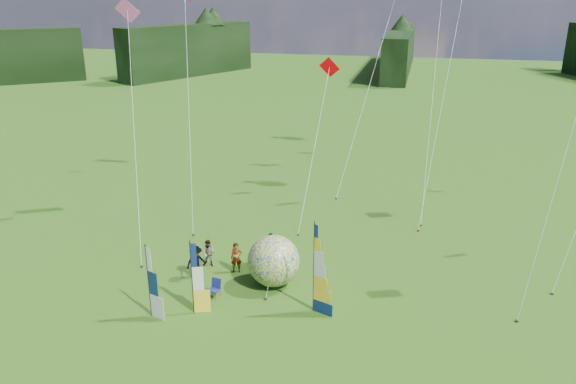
% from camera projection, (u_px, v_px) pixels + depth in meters
% --- Properties ---
extents(ground, '(220.00, 220.00, 0.00)m').
position_uv_depth(ground, '(289.00, 348.00, 23.56)').
color(ground, '#456719').
rests_on(ground, ground).
extents(treeline_ring, '(210.00, 210.00, 8.00)m').
position_uv_depth(treeline_ring, '(289.00, 263.00, 22.19)').
color(treeline_ring, black).
rests_on(treeline_ring, ground).
extents(feather_banner_main, '(1.16, 0.52, 4.40)m').
position_uv_depth(feather_banner_main, '(314.00, 269.00, 25.58)').
color(feather_banner_main, navy).
rests_on(feather_banner_main, ground).
extents(side_banner_left, '(0.98, 0.39, 3.57)m').
position_uv_depth(side_banner_left, '(192.00, 279.00, 25.54)').
color(side_banner_left, yellow).
rests_on(side_banner_left, ground).
extents(side_banner_far, '(1.01, 0.43, 3.52)m').
position_uv_depth(side_banner_far, '(149.00, 282.00, 25.31)').
color(side_banner_far, white).
rests_on(side_banner_far, ground).
extents(bol_inflatable, '(3.38, 3.38, 2.64)m').
position_uv_depth(bol_inflatable, '(274.00, 261.00, 28.24)').
color(bol_inflatable, '#002391').
rests_on(bol_inflatable, ground).
extents(spectator_a, '(0.70, 0.58, 1.65)m').
position_uv_depth(spectator_a, '(236.00, 258.00, 29.68)').
color(spectator_a, '#66594C').
rests_on(spectator_a, ground).
extents(spectator_b, '(0.76, 0.41, 1.53)m').
position_uv_depth(spectator_b, '(209.00, 253.00, 30.31)').
color(spectator_b, '#66594C').
rests_on(spectator_b, ground).
extents(spectator_c, '(1.08, 1.18, 1.81)m').
position_uv_depth(spectator_c, '(196.00, 262.00, 29.00)').
color(spectator_c, '#66594C').
rests_on(spectator_c, ground).
extents(spectator_d, '(1.07, 0.52, 1.76)m').
position_uv_depth(spectator_d, '(271.00, 248.00, 30.62)').
color(spectator_d, '#66594C').
rests_on(spectator_d, ground).
extents(camp_chair, '(0.64, 0.64, 0.95)m').
position_uv_depth(camp_chair, '(214.00, 289.00, 27.30)').
color(camp_chair, navy).
rests_on(camp_chair, ground).
extents(kite_whale, '(6.50, 14.11, 19.27)m').
position_uv_depth(kite_whale, '(436.00, 62.00, 37.29)').
color(kite_whale, black).
rests_on(kite_whale, ground).
extents(kite_rainbow_delta, '(9.54, 12.03, 17.38)m').
position_uv_depth(kite_rainbow_delta, '(187.00, 85.00, 34.11)').
color(kite_rainbow_delta, '#EC0027').
rests_on(kite_rainbow_delta, ground).
extents(kite_parafoil, '(7.24, 8.87, 14.63)m').
position_uv_depth(kite_parafoil, '(564.00, 154.00, 24.83)').
color(kite_parafoil, '#A11F15').
rests_on(kite_parafoil, ground).
extents(small_kite_red, '(5.31, 11.60, 10.24)m').
position_uv_depth(small_kite_red, '(315.00, 137.00, 36.64)').
color(small_kite_red, '#EA0006').
rests_on(small_kite_red, ground).
extents(small_kite_orange, '(7.68, 11.09, 17.89)m').
position_uv_depth(small_kite_orange, '(446.00, 79.00, 35.02)').
color(small_kite_orange, orange).
rests_on(small_kite_orange, ground).
extents(small_kite_pink, '(8.31, 11.23, 14.23)m').
position_uv_depth(small_kite_pink, '(133.00, 122.00, 31.83)').
color(small_kite_pink, '#D3529A').
rests_on(small_kite_pink, ground).
extents(small_kite_green, '(6.75, 13.97, 15.96)m').
position_uv_depth(small_kite_green, '(370.00, 77.00, 42.27)').
color(small_kite_green, green).
rests_on(small_kite_green, ground).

